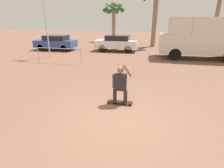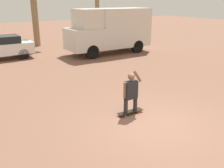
{
  "view_description": "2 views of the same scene",
  "coord_description": "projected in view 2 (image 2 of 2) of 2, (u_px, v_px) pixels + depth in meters",
  "views": [
    {
      "loc": [
        0.7,
        -4.78,
        3.01
      ],
      "look_at": [
        -0.57,
        1.23,
        0.7
      ],
      "focal_mm": 28.0,
      "sensor_mm": 36.0,
      "label": 1
    },
    {
      "loc": [
        -4.91,
        -5.17,
        3.72
      ],
      "look_at": [
        -0.5,
        1.76,
        0.92
      ],
      "focal_mm": 40.0,
      "sensor_mm": 36.0,
      "label": 2
    }
  ],
  "objects": [
    {
      "name": "ground_plane",
      "position": [
        155.0,
        124.0,
        7.83
      ],
      "size": [
        80.0,
        80.0,
        0.0
      ],
      "primitive_type": "plane",
      "color": "brown"
    },
    {
      "name": "skateboard",
      "position": [
        130.0,
        112.0,
        8.52
      ],
      "size": [
        0.94,
        0.25,
        0.09
      ],
      "color": "black",
      "rests_on": "ground_plane"
    },
    {
      "name": "camper_van",
      "position": [
        110.0,
        29.0,
        17.69
      ],
      "size": [
        6.03,
        2.23,
        3.12
      ],
      "color": "black",
      "rests_on": "ground_plane"
    },
    {
      "name": "person_skateboarder",
      "position": [
        131.0,
        91.0,
        8.27
      ],
      "size": [
        0.72,
        0.23,
        1.45
      ],
      "color": "#28282D",
      "rests_on": "skateboard"
    },
    {
      "name": "parked_car_white",
      "position": [
        0.0,
        47.0,
        16.03
      ],
      "size": [
        4.0,
        1.73,
        1.51
      ],
      "color": "black",
      "rests_on": "ground_plane"
    }
  ]
}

